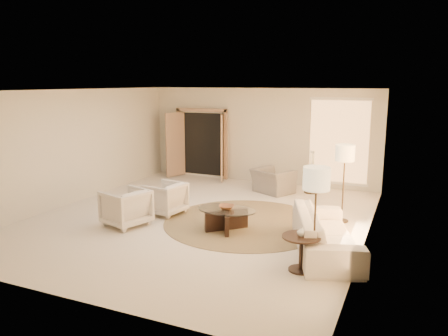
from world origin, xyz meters
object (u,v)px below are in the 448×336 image
at_px(side_vase, 312,167).
at_px(armchair_right, 126,206).
at_px(end_vase, 302,232).
at_px(end_table, 301,247).
at_px(floor_lamp_far, 316,184).
at_px(armchair_left, 165,197).
at_px(bowl, 227,207).
at_px(floor_lamp_near, 345,156).
at_px(accent_chair, 273,177).
at_px(side_table, 312,180).
at_px(sofa, 325,232).
at_px(coffee_table, 227,217).

bearing_deg(side_vase, armchair_right, -124.32).
relative_size(end_vase, side_vase, 0.56).
xyz_separation_m(end_table, floor_lamp_far, (0.20, 0.00, 1.05)).
xyz_separation_m(armchair_right, end_table, (3.91, -0.74, -0.03)).
bearing_deg(armchair_left, armchair_right, -8.98).
height_order(end_vase, side_vase, side_vase).
distance_m(bowl, side_vase, 3.87).
bearing_deg(armchair_left, floor_lamp_near, 114.05).
height_order(accent_chair, side_table, accent_chair).
xyz_separation_m(end_table, bowl, (-1.86, 1.31, 0.09)).
bearing_deg(accent_chair, armchair_left, 86.23).
xyz_separation_m(accent_chair, end_table, (1.93, -4.64, -0.04)).
xyz_separation_m(armchair_right, bowl, (2.06, 0.56, 0.06)).
distance_m(sofa, side_table, 4.26).
bearing_deg(floor_lamp_near, floor_lamp_far, -90.00).
height_order(side_table, bowl, side_table).
distance_m(end_table, floor_lamp_far, 1.07).
xyz_separation_m(end_table, end_vase, (-0.00, 0.00, 0.26)).
height_order(armchair_right, bowl, armchair_right).
distance_m(sofa, floor_lamp_near, 2.15).
bearing_deg(side_table, armchair_left, -128.58).
bearing_deg(floor_lamp_near, side_table, 117.53).
height_order(floor_lamp_far, side_vase, floor_lamp_far).
relative_size(armchair_left, bowl, 2.56).
bearing_deg(accent_chair, end_table, 138.86).
xyz_separation_m(end_vase, side_vase, (-0.96, 5.07, 0.06)).
relative_size(side_table, floor_lamp_near, 0.35).
xyz_separation_m(armchair_left, coffee_table, (1.73, -0.46, -0.12)).
distance_m(armchair_right, floor_lamp_near, 4.72).
distance_m(sofa, armchair_right, 4.12).
xyz_separation_m(floor_lamp_near, bowl, (-2.06, -1.52, -0.94)).
bearing_deg(floor_lamp_near, bowl, -143.48).
bearing_deg(sofa, accent_chair, 10.54).
bearing_deg(armchair_right, end_table, 96.49).
distance_m(sofa, floor_lamp_far, 1.46).
distance_m(coffee_table, end_table, 2.27).
bearing_deg(floor_lamp_far, armchair_right, 169.77).
bearing_deg(sofa, end_vase, 148.93).
distance_m(armchair_left, bowl, 1.80).
relative_size(accent_chair, floor_lamp_near, 0.60).
bearing_deg(floor_lamp_near, coffee_table, -143.48).
bearing_deg(end_vase, coffee_table, 144.81).
bearing_deg(side_table, end_table, -79.23).
bearing_deg(bowl, sofa, -9.45).
xyz_separation_m(accent_chair, side_vase, (0.96, 0.42, 0.28)).
bearing_deg(side_vase, coffee_table, -103.36).
bearing_deg(side_table, side_vase, 0.00).
bearing_deg(side_table, bowl, -103.36).
bearing_deg(coffee_table, end_vase, -35.19).
height_order(coffee_table, floor_lamp_near, floor_lamp_near).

